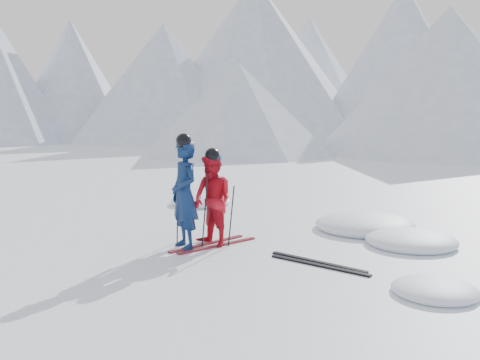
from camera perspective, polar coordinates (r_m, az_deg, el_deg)
The scene contains 12 objects.
ground at distance 8.43m, azimuth 6.65°, elevation -8.52°, with size 160.00×160.00×0.00m, color white.
skier_blue at distance 8.79m, azimuth -6.27°, elevation -1.61°, with size 0.69×0.45×1.88m, color #0C214A.
skier_red at distance 8.92m, azimuth -3.12°, elevation -2.29°, with size 0.79×0.61×1.62m, color red.
pole_blue_left at distance 9.15m, azimuth -7.03°, elevation -3.27°, with size 0.02×0.02×1.25m, color black.
pole_blue_right at distance 8.87m, azimuth -3.96°, elevation -3.56°, with size 0.02×0.02×1.25m, color black.
pole_red_left at distance 9.35m, azimuth -3.60°, elevation -3.55°, with size 0.02×0.02×1.08m, color black.
pole_red_right at distance 8.91m, azimuth -0.99°, elevation -4.06°, with size 0.02×0.02×1.08m, color black.
ski_worn_left at distance 9.16m, azimuth -3.68°, elevation -7.14°, with size 0.09×1.70×0.03m, color black.
ski_worn_right at distance 9.01m, azimuth -2.48°, elevation -7.36°, with size 0.09×1.70×0.03m, color black.
ski_loose_a at distance 8.11m, azimuth 8.69°, elevation -9.08°, with size 0.09×1.70×0.03m, color black.
ski_loose_b at distance 7.94m, azimuth 8.85°, elevation -9.44°, with size 0.09×1.70×0.03m, color black.
snow_lumps at distance 10.58m, azimuth 10.14°, elevation -5.39°, with size 8.13×4.82×0.44m.
Camera 1 is at (3.87, -7.15, 2.25)m, focal length 38.00 mm.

